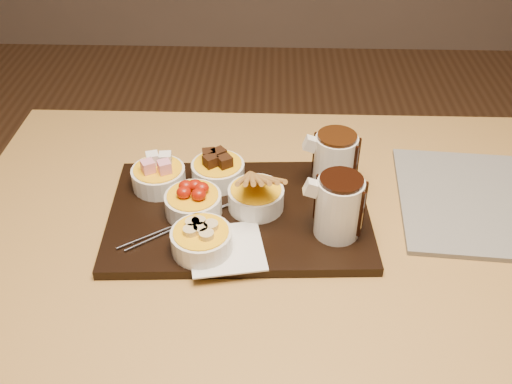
{
  "coord_description": "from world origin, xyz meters",
  "views": [
    {
      "loc": [
        -0.04,
        -0.76,
        1.42
      ],
      "look_at": [
        -0.06,
        0.02,
        0.81
      ],
      "focal_mm": 40.0,
      "sensor_mm": 36.0,
      "label": 1
    }
  ],
  "objects_px": {
    "pitcher_dark_chocolate": "(339,208)",
    "newspaper": "(505,203)",
    "dining_table": "(288,268)",
    "serving_board": "(239,214)",
    "bowl_strawberries": "(193,204)",
    "pitcher_milk_chocolate": "(335,162)"
  },
  "relations": [
    {
      "from": "dining_table",
      "to": "pitcher_dark_chocolate",
      "type": "height_order",
      "value": "pitcher_dark_chocolate"
    },
    {
      "from": "pitcher_dark_chocolate",
      "to": "pitcher_milk_chocolate",
      "type": "bearing_deg",
      "value": 85.6
    },
    {
      "from": "pitcher_milk_chocolate",
      "to": "newspaper",
      "type": "relative_size",
      "value": 0.27
    },
    {
      "from": "pitcher_milk_chocolate",
      "to": "newspaper",
      "type": "bearing_deg",
      "value": -7.66
    },
    {
      "from": "dining_table",
      "to": "bowl_strawberries",
      "type": "bearing_deg",
      "value": 174.99
    },
    {
      "from": "dining_table",
      "to": "bowl_strawberries",
      "type": "height_order",
      "value": "bowl_strawberries"
    },
    {
      "from": "pitcher_milk_chocolate",
      "to": "dining_table",
      "type": "bearing_deg",
      "value": -130.73
    },
    {
      "from": "serving_board",
      "to": "pitcher_milk_chocolate",
      "type": "bearing_deg",
      "value": 21.8
    },
    {
      "from": "bowl_strawberries",
      "to": "pitcher_dark_chocolate",
      "type": "distance_m",
      "value": 0.25
    },
    {
      "from": "pitcher_dark_chocolate",
      "to": "newspaper",
      "type": "distance_m",
      "value": 0.34
    },
    {
      "from": "newspaper",
      "to": "bowl_strawberries",
      "type": "bearing_deg",
      "value": -169.44
    },
    {
      "from": "dining_table",
      "to": "pitcher_dark_chocolate",
      "type": "relative_size",
      "value": 11.31
    },
    {
      "from": "serving_board",
      "to": "bowl_strawberries",
      "type": "distance_m",
      "value": 0.08
    },
    {
      "from": "pitcher_dark_chocolate",
      "to": "bowl_strawberries",
      "type": "bearing_deg",
      "value": 167.35
    },
    {
      "from": "serving_board",
      "to": "dining_table",
      "type": "bearing_deg",
      "value": -17.5
    },
    {
      "from": "pitcher_dark_chocolate",
      "to": "newspaper",
      "type": "xyz_separation_m",
      "value": [
        0.32,
        0.1,
        -0.07
      ]
    },
    {
      "from": "dining_table",
      "to": "pitcher_dark_chocolate",
      "type": "bearing_deg",
      "value": -20.04
    },
    {
      "from": "bowl_strawberries",
      "to": "newspaper",
      "type": "relative_size",
      "value": 0.26
    },
    {
      "from": "serving_board",
      "to": "pitcher_milk_chocolate",
      "type": "relative_size",
      "value": 4.33
    },
    {
      "from": "serving_board",
      "to": "pitcher_milk_chocolate",
      "type": "xyz_separation_m",
      "value": [
        0.17,
        0.08,
        0.06
      ]
    },
    {
      "from": "newspaper",
      "to": "dining_table",
      "type": "bearing_deg",
      "value": -164.76
    },
    {
      "from": "dining_table",
      "to": "pitcher_dark_chocolate",
      "type": "xyz_separation_m",
      "value": [
        0.08,
        -0.03,
        0.17
      ]
    }
  ]
}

